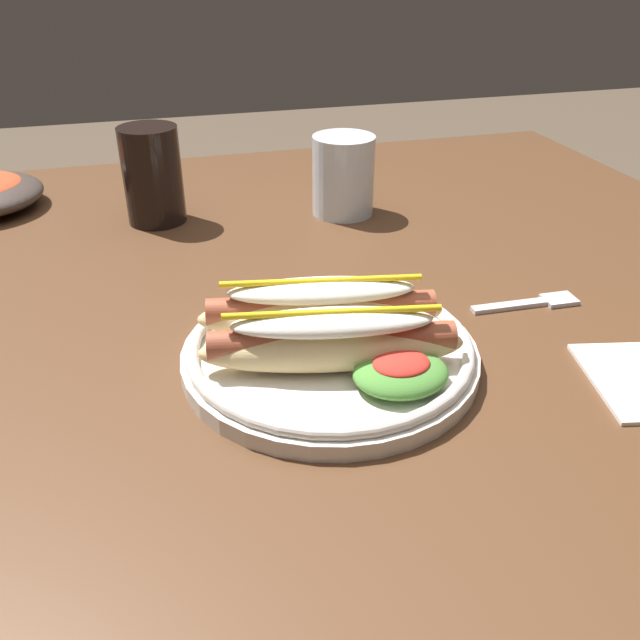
{
  "coord_description": "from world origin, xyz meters",
  "views": [
    {
      "loc": [
        -0.15,
        -0.68,
        1.09
      ],
      "look_at": [
        -0.0,
        -0.15,
        0.77
      ],
      "focal_mm": 37.56,
      "sensor_mm": 36.0,
      "label": 1
    }
  ],
  "objects": [
    {
      "name": "hot_dog_plate",
      "position": [
        0.0,
        -0.18,
        0.77
      ],
      "size": [
        0.28,
        0.28,
        0.08
      ],
      "color": "silver",
      "rests_on": "dining_table"
    },
    {
      "name": "soda_cup",
      "position": [
        -0.13,
        0.23,
        0.81
      ],
      "size": [
        0.08,
        0.08,
        0.13
      ],
      "primitive_type": "cylinder",
      "color": "black",
      "rests_on": "dining_table"
    },
    {
      "name": "dining_table",
      "position": [
        0.0,
        0.0,
        0.65
      ],
      "size": [
        1.26,
        1.04,
        0.74
      ],
      "color": "#51331E",
      "rests_on": "ground_plane"
    },
    {
      "name": "water_cup",
      "position": [
        0.13,
        0.19,
        0.79
      ],
      "size": [
        0.09,
        0.09,
        0.11
      ],
      "primitive_type": "cylinder",
      "color": "silver",
      "rests_on": "dining_table"
    },
    {
      "name": "fork",
      "position": [
        0.24,
        -0.13,
        0.74
      ],
      "size": [
        0.12,
        0.03,
        0.0
      ],
      "rotation": [
        0.0,
        0.0,
        -0.03
      ],
      "color": "silver",
      "rests_on": "dining_table"
    }
  ]
}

